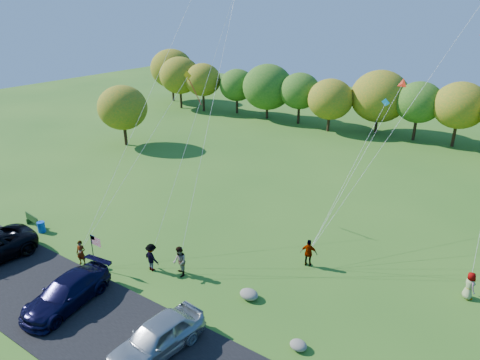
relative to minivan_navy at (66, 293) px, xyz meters
The scene contains 15 objects.
ground 4.60m from the minivan_navy, 56.60° to the left, with size 140.00×140.00×0.00m, color #2D611B.
asphalt_lane 2.63m from the minivan_navy, ahead, with size 44.00×6.00×0.06m, color black.
treeline 40.50m from the minivan_navy, 86.41° to the left, with size 77.61×28.28×8.52m.
minivan_navy is the anchor object (origin of this frame).
minivan_silver 6.52m from the minivan_navy, ahead, with size 2.00×4.96×1.69m, color #A6ABB1.
flyer_a 4.03m from the minivan_navy, 132.36° to the left, with size 0.61×0.40×1.66m, color #4C4C59.
flyer_b 6.41m from the minivan_navy, 59.86° to the left, with size 0.94×0.74×1.94m, color #4C4C59.
flyer_c 5.21m from the minivan_navy, 74.45° to the left, with size 1.16×0.67×1.80m, color #4C4C59.
flyer_d 14.22m from the minivan_navy, 49.76° to the left, with size 1.07×0.44×1.82m, color #4C4C59.
flyer_e 22.14m from the minivan_navy, 35.65° to the left, with size 0.81×0.53×1.65m, color #4C4C59.
park_bench 10.72m from the minivan_navy, 157.30° to the left, with size 1.79×0.53×0.99m.
trash_barrel 9.56m from the minivan_navy, 155.31° to the left, with size 0.53×0.53×0.79m, color blue.
flag_assembly 3.51m from the minivan_navy, 113.79° to the left, with size 0.91×0.59×2.46m.
boulder_near 9.93m from the minivan_navy, 37.37° to the left, with size 1.09×0.85×0.54m, color gray.
boulder_far 12.62m from the minivan_navy, 19.23° to the left, with size 0.85×0.71×0.44m, color gray.
Camera 1 is at (15.97, -14.31, 15.25)m, focal length 32.00 mm.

